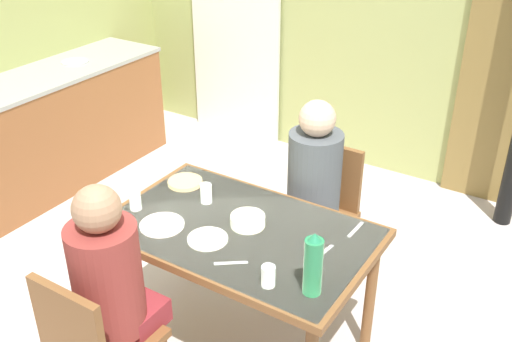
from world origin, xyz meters
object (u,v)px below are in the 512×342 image
at_px(dining_table, 240,243).
at_px(chair_far_diner, 322,208).
at_px(person_far_diner, 313,175).
at_px(water_bottle_green_near, 313,265).
at_px(person_near_diner, 109,275).
at_px(serving_bowl_center, 248,220).
at_px(kitchen_counter, 56,127).

height_order(dining_table, chair_far_diner, chair_far_diner).
bearing_deg(dining_table, chair_far_diner, 84.08).
height_order(person_far_diner, water_bottle_green_near, person_far_diner).
height_order(person_near_diner, water_bottle_green_near, person_near_diner).
relative_size(person_far_diner, water_bottle_green_near, 2.61).
relative_size(person_near_diner, person_far_diner, 1.00).
bearing_deg(person_near_diner, dining_table, 68.02).
distance_m(water_bottle_green_near, serving_bowl_center, 0.58).
xyz_separation_m(dining_table, person_far_diner, (0.08, 0.62, 0.11)).
relative_size(person_near_diner, serving_bowl_center, 4.53).
height_order(kitchen_counter, serving_bowl_center, kitchen_counter).
xyz_separation_m(dining_table, chair_far_diner, (0.08, 0.76, -0.17)).
bearing_deg(serving_bowl_center, kitchen_counter, 162.03).
relative_size(chair_far_diner, serving_bowl_center, 5.12).
bearing_deg(dining_table, person_far_diner, 82.80).
bearing_deg(serving_bowl_center, dining_table, -110.01).
bearing_deg(kitchen_counter, person_far_diner, -4.08).
bearing_deg(serving_bowl_center, person_near_diner, -111.84).
height_order(kitchen_counter, person_far_diner, person_far_diner).
height_order(kitchen_counter, chair_far_diner, kitchen_counter).
bearing_deg(person_far_diner, serving_bowl_center, 83.91).
height_order(kitchen_counter, dining_table, kitchen_counter).
height_order(dining_table, person_far_diner, person_far_diner).
distance_m(person_far_diner, water_bottle_green_near, 0.96).
bearing_deg(person_near_diner, person_far_diner, 75.16).
bearing_deg(person_near_diner, serving_bowl_center, 68.16).
bearing_deg(kitchen_counter, dining_table, -19.18).
xyz_separation_m(dining_table, serving_bowl_center, (0.02, 0.05, 0.11)).
bearing_deg(person_near_diner, chair_far_diner, 76.57).
bearing_deg(water_bottle_green_near, person_far_diner, 117.07).
distance_m(kitchen_counter, serving_bowl_center, 2.42).
distance_m(dining_table, person_near_diner, 0.68).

